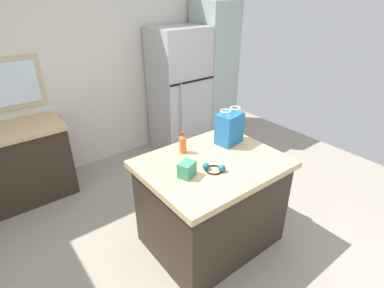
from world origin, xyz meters
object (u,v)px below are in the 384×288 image
shopping_bag (229,128)px  ear_defenders (214,168)px  small_box (187,169)px  refrigerator (179,91)px  bottle (183,144)px  tall_cabinet (213,74)px  kitchen_island (211,202)px

shopping_bag → ear_defenders: size_ratio=1.68×
shopping_bag → small_box: shopping_bag is taller
shopping_bag → ear_defenders: 0.56m
refrigerator → bottle: size_ratio=8.67×
small_box → bottle: bottle is taller
small_box → ear_defenders: bearing=-17.7°
shopping_bag → bottle: 0.49m
tall_cabinet → small_box: size_ratio=15.57×
refrigerator → ear_defenders: size_ratio=8.60×
small_box → bottle: 0.40m
bottle → ear_defenders: (0.02, -0.41, -0.07)m
refrigerator → ear_defenders: (-1.06, -1.97, 0.03)m
kitchen_island → tall_cabinet: tall_cabinet is taller
tall_cabinet → bottle: (-1.75, -1.56, -0.05)m
refrigerator → bottle: bearing=-124.7°
tall_cabinet → bottle: bearing=-138.2°
refrigerator → tall_cabinet: (0.67, 0.00, 0.15)m
bottle → ear_defenders: bearing=-87.3°
kitchen_island → small_box: small_box is taller
bottle → tall_cabinet: bearing=41.8°
kitchen_island → refrigerator: bearing=62.4°
kitchen_island → ear_defenders: ear_defenders is taller
refrigerator → small_box: size_ratio=13.30×
refrigerator → small_box: refrigerator is taller
refrigerator → ear_defenders: refrigerator is taller
shopping_bag → small_box: bearing=-161.9°
kitchen_island → refrigerator: 2.14m
kitchen_island → ear_defenders: (-0.09, -0.12, 0.48)m
kitchen_island → bottle: bottle is taller
tall_cabinet → shopping_bag: bearing=-127.2°
refrigerator → small_box: bearing=-124.2°
shopping_bag → small_box: size_ratio=2.60×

